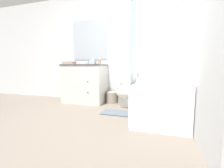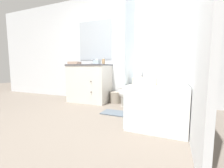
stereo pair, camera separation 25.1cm
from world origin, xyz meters
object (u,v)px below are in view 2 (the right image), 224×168
object	(u,v)px
sink_faucet	(94,63)
toilet	(129,89)
bathtub	(160,99)
hand_towel_folded	(74,63)
vanity_cabinet	(90,83)
soap_dispenser	(103,61)
bath_mat	(116,113)
bath_towel_folded	(145,81)
wastebasket	(116,97)
tissue_box	(97,62)

from	to	relation	value
sink_faucet	toilet	xyz separation A→B (m)	(0.97, -0.24, -0.55)
bathtub	hand_towel_folded	world-z (taller)	hand_towel_folded
vanity_cabinet	soap_dispenser	bearing A→B (deg)	2.29
soap_dispenser	bath_mat	size ratio (longest dim) A/B	0.30
vanity_cabinet	soap_dispenser	world-z (taller)	soap_dispenser
toilet	bath_towel_folded	xyz separation A→B (m)	(0.50, -1.02, 0.27)
toilet	bath_mat	world-z (taller)	toilet
soap_dispenser	toilet	bearing A→B (deg)	-5.26
hand_towel_folded	toilet	bearing A→B (deg)	5.02
wastebasket	tissue_box	size ratio (longest dim) A/B	2.08
toilet	soap_dispenser	distance (m)	0.85
vanity_cabinet	bath_mat	size ratio (longest dim) A/B	1.92
bath_mat	soap_dispenser	bearing A→B (deg)	130.21
soap_dispenser	tissue_box	bearing A→B (deg)	-175.41
tissue_box	bath_towel_folded	distance (m)	1.69
toilet	sink_faucet	bearing A→B (deg)	166.29
vanity_cabinet	hand_towel_folded	xyz separation A→B (m)	(-0.30, -0.15, 0.46)
tissue_box	soap_dispenser	xyz separation A→B (m)	(0.16, 0.01, 0.01)
toilet	hand_towel_folded	bearing A→B (deg)	-174.98
tissue_box	hand_towel_folded	world-z (taller)	tissue_box
vanity_cabinet	sink_faucet	size ratio (longest dim) A/B	6.61
bath_mat	tissue_box	bearing A→B (deg)	137.83
wastebasket	sink_faucet	bearing A→B (deg)	171.70
bath_towel_folded	bath_mat	bearing A→B (deg)	143.24
toilet	soap_dispenser	size ratio (longest dim) A/B	5.74
sink_faucet	bathtub	size ratio (longest dim) A/B	0.09
soap_dispenser	bath_towel_folded	size ratio (longest dim) A/B	0.50
sink_faucet	toilet	size ratio (longest dim) A/B	0.17
toilet	soap_dispenser	bearing A→B (deg)	174.74
bath_towel_folded	bath_mat	size ratio (longest dim) A/B	0.59
soap_dispenser	hand_towel_folded	xyz separation A→B (m)	(-0.65, -0.17, -0.03)
sink_faucet	soap_dispenser	distance (m)	0.40
toilet	tissue_box	world-z (taller)	tissue_box
tissue_box	bath_mat	world-z (taller)	tissue_box
bath_towel_folded	bath_mat	xyz separation A→B (m)	(-0.56, 0.42, -0.61)
sink_faucet	toilet	world-z (taller)	sink_faucet
vanity_cabinet	hand_towel_folded	distance (m)	0.57
bathtub	toilet	bearing A→B (deg)	144.89
vanity_cabinet	bath_towel_folded	size ratio (longest dim) A/B	3.26
tissue_box	soap_dispenser	distance (m)	0.16
vanity_cabinet	bath_mat	world-z (taller)	vanity_cabinet
vanity_cabinet	soap_dispenser	xyz separation A→B (m)	(0.35, 0.01, 0.49)
bathtub	bath_mat	distance (m)	0.78
bath_mat	toilet	bearing A→B (deg)	84.26
wastebasket	toilet	bearing A→B (deg)	-22.55
tissue_box	hand_towel_folded	xyz separation A→B (m)	(-0.50, -0.16, -0.02)
toilet	hand_towel_folded	world-z (taller)	hand_towel_folded
wastebasket	hand_towel_folded	distance (m)	1.23
vanity_cabinet	bath_mat	distance (m)	1.20
toilet	bath_towel_folded	size ratio (longest dim) A/B	2.89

